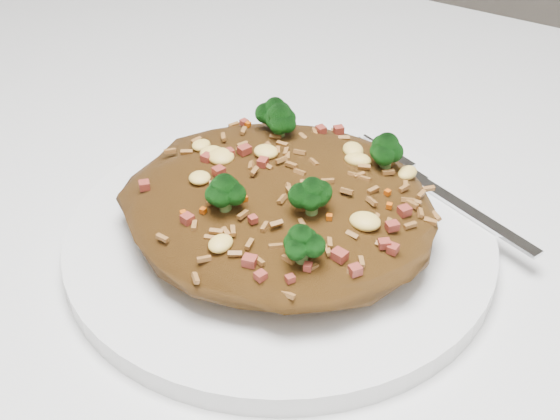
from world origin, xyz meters
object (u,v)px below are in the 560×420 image
object	(u,v)px
plate	(280,238)
fried_rice	(281,194)
fork	(447,197)
dining_table	(407,375)

from	to	relation	value
plate	fried_rice	distance (m)	0.03
fried_rice	fork	size ratio (longest dim) A/B	1.24
plate	fried_rice	size ratio (longest dim) A/B	1.36
fried_rice	fork	xyz separation A→B (m)	(0.08, 0.08, -0.02)
fried_rice	plate	bearing A→B (deg)	-131.49
plate	dining_table	bearing A→B (deg)	14.32
dining_table	fried_rice	xyz separation A→B (m)	(-0.09, -0.02, 0.13)
dining_table	fried_rice	world-z (taller)	fried_rice
dining_table	fried_rice	bearing A→B (deg)	-165.81
fried_rice	fork	bearing A→B (deg)	47.09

